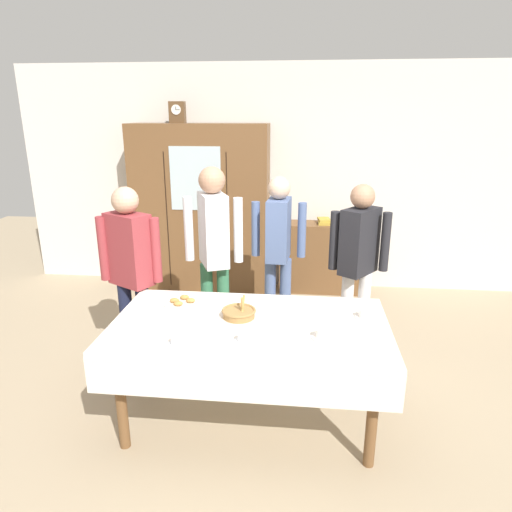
{
  "coord_description": "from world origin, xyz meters",
  "views": [
    {
      "loc": [
        0.34,
        -3.0,
        2.14
      ],
      "look_at": [
        0.0,
        0.2,
        1.12
      ],
      "focal_mm": 31.96,
      "sensor_mm": 36.0,
      "label": 1
    }
  ],
  "objects_px": {
    "bread_basket": "(239,313)",
    "person_beside_shelf": "(359,254)",
    "tea_cup_front_edge": "(244,338)",
    "person_by_cabinet": "(214,243)",
    "dining_table": "(249,338)",
    "tea_cup_near_left": "(364,314)",
    "bookshelf_low": "(322,257)",
    "tea_cup_mid_left": "(322,335)",
    "pastry_plate": "(182,302)",
    "spoon_back_edge": "(231,300)",
    "mantel_clock": "(177,112)",
    "person_behind_table_left": "(278,242)",
    "person_behind_table_right": "(131,263)",
    "wall_cabinet": "(201,209)",
    "tea_cup_far_right": "(177,341)",
    "book_stack": "(324,221)",
    "spoon_far_right": "(352,309)"
  },
  "relations": [
    {
      "from": "person_beside_shelf",
      "to": "person_by_cabinet",
      "type": "bearing_deg",
      "value": -175.3
    },
    {
      "from": "tea_cup_near_left",
      "to": "person_behind_table_left",
      "type": "distance_m",
      "value": 1.43
    },
    {
      "from": "pastry_plate",
      "to": "tea_cup_front_edge",
      "type": "bearing_deg",
      "value": -45.41
    },
    {
      "from": "wall_cabinet",
      "to": "person_behind_table_right",
      "type": "bearing_deg",
      "value": -94.37
    },
    {
      "from": "person_beside_shelf",
      "to": "person_by_cabinet",
      "type": "height_order",
      "value": "person_by_cabinet"
    },
    {
      "from": "person_by_cabinet",
      "to": "wall_cabinet",
      "type": "bearing_deg",
      "value": 106.52
    },
    {
      "from": "tea_cup_far_right",
      "to": "person_by_cabinet",
      "type": "xyz_separation_m",
      "value": [
        -0.03,
        1.36,
        0.25
      ]
    },
    {
      "from": "wall_cabinet",
      "to": "pastry_plate",
      "type": "height_order",
      "value": "wall_cabinet"
    },
    {
      "from": "tea_cup_far_right",
      "to": "bread_basket",
      "type": "distance_m",
      "value": 0.54
    },
    {
      "from": "tea_cup_front_edge",
      "to": "tea_cup_mid_left",
      "type": "bearing_deg",
      "value": 12.13
    },
    {
      "from": "person_by_cabinet",
      "to": "person_behind_table_right",
      "type": "distance_m",
      "value": 0.74
    },
    {
      "from": "tea_cup_front_edge",
      "to": "person_by_cabinet",
      "type": "distance_m",
      "value": 1.37
    },
    {
      "from": "mantel_clock",
      "to": "tea_cup_mid_left",
      "type": "relative_size",
      "value": 1.85
    },
    {
      "from": "person_behind_table_right",
      "to": "spoon_back_edge",
      "type": "bearing_deg",
      "value": -14.64
    },
    {
      "from": "spoon_far_right",
      "to": "person_beside_shelf",
      "type": "distance_m",
      "value": 0.84
    },
    {
      "from": "book_stack",
      "to": "bread_basket",
      "type": "relative_size",
      "value": 0.91
    },
    {
      "from": "bread_basket",
      "to": "person_behind_table_left",
      "type": "relative_size",
      "value": 0.15
    },
    {
      "from": "tea_cup_front_edge",
      "to": "bread_basket",
      "type": "distance_m",
      "value": 0.37
    },
    {
      "from": "bread_basket",
      "to": "spoon_back_edge",
      "type": "xyz_separation_m",
      "value": [
        -0.1,
        0.29,
        -0.03
      ]
    },
    {
      "from": "person_beside_shelf",
      "to": "mantel_clock",
      "type": "bearing_deg",
      "value": 143.59
    },
    {
      "from": "dining_table",
      "to": "bookshelf_low",
      "type": "height_order",
      "value": "bookshelf_low"
    },
    {
      "from": "mantel_clock",
      "to": "bread_basket",
      "type": "bearing_deg",
      "value": -67.01
    },
    {
      "from": "person_by_cabinet",
      "to": "person_behind_table_right",
      "type": "xyz_separation_m",
      "value": [
        -0.61,
        -0.4,
        -0.08
      ]
    },
    {
      "from": "spoon_far_right",
      "to": "person_behind_table_right",
      "type": "relative_size",
      "value": 0.07
    },
    {
      "from": "person_by_cabinet",
      "to": "tea_cup_far_right",
      "type": "bearing_deg",
      "value": -88.69
    },
    {
      "from": "tea_cup_mid_left",
      "to": "person_behind_table_right",
      "type": "xyz_separation_m",
      "value": [
        -1.53,
        0.77,
        0.16
      ]
    },
    {
      "from": "person_beside_shelf",
      "to": "person_behind_table_right",
      "type": "distance_m",
      "value": 1.95
    },
    {
      "from": "mantel_clock",
      "to": "tea_cup_front_edge",
      "type": "distance_m",
      "value": 3.33
    },
    {
      "from": "tea_cup_front_edge",
      "to": "person_beside_shelf",
      "type": "bearing_deg",
      "value": 58.7
    },
    {
      "from": "bread_basket",
      "to": "spoon_back_edge",
      "type": "relative_size",
      "value": 2.02
    },
    {
      "from": "tea_cup_near_left",
      "to": "person_beside_shelf",
      "type": "bearing_deg",
      "value": 86.87
    },
    {
      "from": "tea_cup_far_right",
      "to": "person_beside_shelf",
      "type": "xyz_separation_m",
      "value": [
        1.24,
        1.46,
        0.15
      ]
    },
    {
      "from": "mantel_clock",
      "to": "spoon_back_edge",
      "type": "distance_m",
      "value": 2.74
    },
    {
      "from": "dining_table",
      "to": "tea_cup_near_left",
      "type": "relative_size",
      "value": 14.45
    },
    {
      "from": "wall_cabinet",
      "to": "tea_cup_near_left",
      "type": "xyz_separation_m",
      "value": [
        1.68,
        -2.4,
        -0.21
      ]
    },
    {
      "from": "bookshelf_low",
      "to": "tea_cup_mid_left",
      "type": "relative_size",
      "value": 8.04
    },
    {
      "from": "person_beside_shelf",
      "to": "person_behind_table_left",
      "type": "bearing_deg",
      "value": 157.07
    },
    {
      "from": "book_stack",
      "to": "person_behind_table_right",
      "type": "height_order",
      "value": "person_behind_table_right"
    },
    {
      "from": "dining_table",
      "to": "person_by_cabinet",
      "type": "distance_m",
      "value": 1.18
    },
    {
      "from": "mantel_clock",
      "to": "pastry_plate",
      "type": "height_order",
      "value": "mantel_clock"
    },
    {
      "from": "spoon_back_edge",
      "to": "person_beside_shelf",
      "type": "xyz_separation_m",
      "value": [
        1.02,
        0.73,
        0.17
      ]
    },
    {
      "from": "book_stack",
      "to": "tea_cup_far_right",
      "type": "xyz_separation_m",
      "value": [
        -1.0,
        -2.96,
        -0.09
      ]
    },
    {
      "from": "tea_cup_front_edge",
      "to": "tea_cup_far_right",
      "type": "relative_size",
      "value": 1.0
    },
    {
      "from": "bread_basket",
      "to": "person_beside_shelf",
      "type": "relative_size",
      "value": 0.15
    },
    {
      "from": "spoon_back_edge",
      "to": "person_by_cabinet",
      "type": "height_order",
      "value": "person_by_cabinet"
    },
    {
      "from": "mantel_clock",
      "to": "book_stack",
      "type": "relative_size",
      "value": 1.09
    },
    {
      "from": "book_stack",
      "to": "tea_cup_near_left",
      "type": "bearing_deg",
      "value": -85.52
    },
    {
      "from": "person_beside_shelf",
      "to": "pastry_plate",
      "type": "bearing_deg",
      "value": -148.54
    },
    {
      "from": "spoon_back_edge",
      "to": "person_behind_table_left",
      "type": "relative_size",
      "value": 0.08
    },
    {
      "from": "tea_cup_near_left",
      "to": "person_behind_table_left",
      "type": "bearing_deg",
      "value": 118.25
    }
  ]
}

